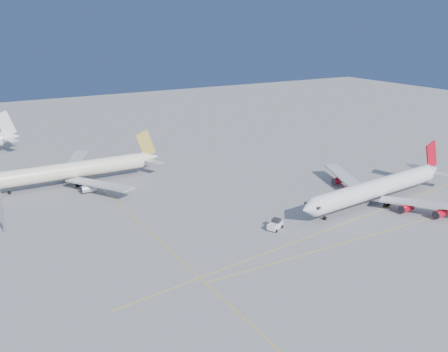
% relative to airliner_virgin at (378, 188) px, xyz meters
% --- Properties ---
extents(ground, '(500.00, 500.00, 0.00)m').
position_rel_airliner_virgin_xyz_m(ground, '(-23.84, -1.37, -4.43)').
color(ground, slate).
rests_on(ground, ground).
extents(taxiway_lines, '(118.86, 140.00, 0.02)m').
position_rel_airliner_virgin_xyz_m(taxiway_lines, '(-38.55, 4.97, -4.42)').
color(taxiway_lines, '#DEB50C').
rests_on(taxiway_lines, ground).
extents(airliner_virgin, '(59.64, 53.30, 14.71)m').
position_rel_airliner_virgin_xyz_m(airliner_virgin, '(0.00, 0.00, 0.00)').
color(airliner_virgin, white).
rests_on(airliner_virgin, ground).
extents(airliner_etihad, '(56.58, 52.46, 14.81)m').
position_rel_airliner_virgin_xyz_m(airliner_etihad, '(-69.23, 60.93, 0.07)').
color(airliner_etihad, beige).
rests_on(airliner_etihad, ground).
extents(pushback_tug, '(5.09, 4.32, 2.56)m').
position_rel_airliner_virgin_xyz_m(pushback_tug, '(-36.12, -0.54, -3.25)').
color(pushback_tug, white).
rests_on(pushback_tug, ground).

